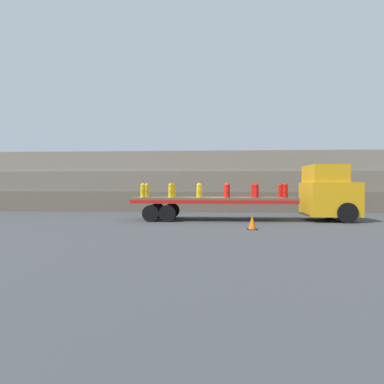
{
  "coord_description": "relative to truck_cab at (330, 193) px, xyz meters",
  "views": [
    {
      "loc": [
        -0.31,
        -17.74,
        1.96
      ],
      "look_at": [
        -1.25,
        0.0,
        1.66
      ],
      "focal_mm": 28.0,
      "sensor_mm": 36.0,
      "label": 1
    }
  ],
  "objects": [
    {
      "name": "ground_plane",
      "position": [
        -6.78,
        0.0,
        -1.59
      ],
      "size": [
        120.0,
        120.0,
        0.0
      ],
      "primitive_type": "plane",
      "color": "#3F4244"
    },
    {
      "name": "rock_cliff",
      "position": [
        -6.78,
        7.12,
        0.81
      ],
      "size": [
        60.0,
        3.3,
        4.81
      ],
      "color": "#665B4C",
      "rests_on": "ground_plane"
    },
    {
      "name": "truck_cab",
      "position": [
        0.0,
        0.0,
        0.0
      ],
      "size": [
        2.74,
        2.65,
        3.21
      ],
      "color": "orange",
      "rests_on": "ground_plane"
    },
    {
      "name": "flatbed_trailer",
      "position": [
        -7.55,
        0.0,
        -0.52
      ],
      "size": [
        9.36,
        2.51,
        1.35
      ],
      "color": "brown",
      "rests_on": "ground_plane"
    },
    {
      "name": "fire_hydrant_yellow_near_0",
      "position": [
        -10.86,
        -0.53,
        0.16
      ],
      "size": [
        0.36,
        0.51,
        0.83
      ],
      "color": "gold",
      "rests_on": "flatbed_trailer"
    },
    {
      "name": "fire_hydrant_yellow_far_0",
      "position": [
        -10.86,
        0.53,
        0.16
      ],
      "size": [
        0.36,
        0.51,
        0.83
      ],
      "color": "gold",
      "rests_on": "flatbed_trailer"
    },
    {
      "name": "fire_hydrant_yellow_near_1",
      "position": [
        -9.23,
        -0.53,
        0.16
      ],
      "size": [
        0.36,
        0.51,
        0.83
      ],
      "color": "gold",
      "rests_on": "flatbed_trailer"
    },
    {
      "name": "fire_hydrant_yellow_far_1",
      "position": [
        -9.23,
        0.53,
        0.16
      ],
      "size": [
        0.36,
        0.51,
        0.83
      ],
      "color": "gold",
      "rests_on": "flatbed_trailer"
    },
    {
      "name": "fire_hydrant_yellow_near_2",
      "position": [
        -7.6,
        -0.53,
        0.16
      ],
      "size": [
        0.36,
        0.51,
        0.83
      ],
      "color": "gold",
      "rests_on": "flatbed_trailer"
    },
    {
      "name": "fire_hydrant_yellow_far_2",
      "position": [
        -7.6,
        0.53,
        0.16
      ],
      "size": [
        0.36,
        0.51,
        0.83
      ],
      "color": "gold",
      "rests_on": "flatbed_trailer"
    },
    {
      "name": "fire_hydrant_red_near_3",
      "position": [
        -5.97,
        -0.53,
        0.16
      ],
      "size": [
        0.36,
        0.51,
        0.83
      ],
      "color": "red",
      "rests_on": "flatbed_trailer"
    },
    {
      "name": "fire_hydrant_red_far_3",
      "position": [
        -5.97,
        0.53,
        0.16
      ],
      "size": [
        0.36,
        0.51,
        0.83
      ],
      "color": "red",
      "rests_on": "flatbed_trailer"
    },
    {
      "name": "fire_hydrant_red_near_4",
      "position": [
        -4.34,
        -0.53,
        0.16
      ],
      "size": [
        0.36,
        0.51,
        0.83
      ],
      "color": "red",
      "rests_on": "flatbed_trailer"
    },
    {
      "name": "fire_hydrant_red_far_4",
      "position": [
        -4.34,
        0.53,
        0.16
      ],
      "size": [
        0.36,
        0.51,
        0.83
      ],
      "color": "red",
      "rests_on": "flatbed_trailer"
    },
    {
      "name": "fire_hydrant_red_near_5",
      "position": [
        -2.7,
        -0.53,
        0.16
      ],
      "size": [
        0.36,
        0.51,
        0.83
      ],
      "color": "red",
      "rests_on": "flatbed_trailer"
    },
    {
      "name": "fire_hydrant_red_far_5",
      "position": [
        -2.7,
        0.53,
        0.16
      ],
      "size": [
        0.36,
        0.51,
        0.83
      ],
      "color": "red",
      "rests_on": "flatbed_trailer"
    },
    {
      "name": "cargo_strap_rear",
      "position": [
        -9.23,
        0.0,
        0.59
      ],
      "size": [
        0.05,
        2.6,
        0.01
      ],
      "color": "yellow",
      "rests_on": "fire_hydrant_yellow_near_1"
    },
    {
      "name": "cargo_strap_middle",
      "position": [
        -7.6,
        0.0,
        0.59
      ],
      "size": [
        0.05,
        2.6,
        0.01
      ],
      "color": "yellow",
      "rests_on": "fire_hydrant_yellow_near_2"
    },
    {
      "name": "cargo_strap_front",
      "position": [
        -5.97,
        0.0,
        0.59
      ],
      "size": [
        0.05,
        2.6,
        0.01
      ],
      "color": "yellow",
      "rests_on": "fire_hydrant_red_near_3"
    },
    {
      "name": "traffic_cone",
      "position": [
        -5.05,
        -3.87,
        -1.27
      ],
      "size": [
        0.47,
        0.47,
        0.66
      ],
      "color": "black",
      "rests_on": "ground_plane"
    }
  ]
}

